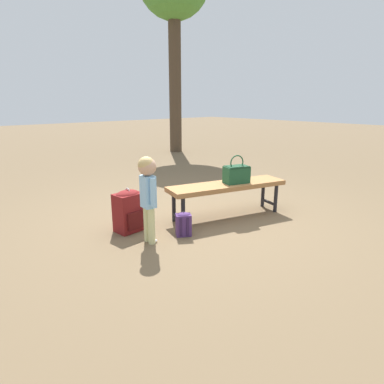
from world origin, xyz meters
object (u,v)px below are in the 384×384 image
object	(u,v)px
child_standing	(148,186)
handbag	(236,174)
backpack_large	(129,210)
backpack_small	(183,223)
park_bench	(227,188)

from	to	relation	value
child_standing	handbag	bearing A→B (deg)	178.69
child_standing	backpack_large	bearing A→B (deg)	-91.40
handbag	child_standing	bearing A→B (deg)	-1.31
handbag	child_standing	world-z (taller)	child_standing
backpack_small	park_bench	bearing A→B (deg)	-171.74
handbag	child_standing	xyz separation A→B (m)	(1.35, -0.03, 0.05)
handbag	child_standing	size ratio (longest dim) A/B	0.39
backpack_large	backpack_small	xyz separation A→B (m)	(-0.39, 0.53, -0.12)
handbag	park_bench	bearing A→B (deg)	-28.92
park_bench	handbag	distance (m)	0.22
child_standing	backpack_large	size ratio (longest dim) A/B	1.80
handbag	backpack_small	size ratio (longest dim) A/B	1.27
handbag	backpack_large	bearing A→B (deg)	-19.10
park_bench	backpack_large	bearing A→B (deg)	-18.20
backpack_large	backpack_small	distance (m)	0.67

